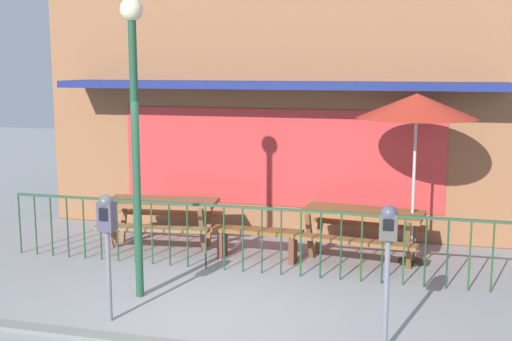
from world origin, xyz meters
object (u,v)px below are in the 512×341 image
picnic_table_left (161,210)px  patio_bench (257,237)px  parking_meter_near (107,224)px  picnic_table_right (362,221)px  patio_umbrella (417,107)px  parking_meter_far (388,239)px  street_lamp (134,105)px

picnic_table_left → patio_bench: size_ratio=1.39×
picnic_table_left → parking_meter_near: (0.65, -3.05, 0.54)m
picnic_table_right → patio_umbrella: patio_umbrella is taller
picnic_table_right → parking_meter_far: parking_meter_far is taller
patio_bench → street_lamp: street_lamp is taller
picnic_table_left → patio_bench: bearing=-10.3°
picnic_table_right → patio_bench: (-1.54, -0.37, -0.26)m
patio_umbrella → street_lamp: street_lamp is taller
picnic_table_left → parking_meter_far: (3.79, -3.03, 0.59)m
picnic_table_left → parking_meter_far: parking_meter_far is taller
picnic_table_right → street_lamp: (-2.60, -2.28, 1.85)m
street_lamp → picnic_table_right: bearing=41.3°
picnic_table_left → parking_meter_far: size_ratio=1.26×
parking_meter_far → street_lamp: size_ratio=0.41×
street_lamp → patio_umbrella: bearing=34.9°
patio_bench → picnic_table_left: bearing=169.7°
patio_bench → parking_meter_far: size_ratio=0.91×
picnic_table_left → patio_umbrella: size_ratio=0.77×
patio_bench → parking_meter_near: parking_meter_near is taller
picnic_table_left → street_lamp: street_lamp is taller
picnic_table_right → parking_meter_near: size_ratio=1.30×
picnic_table_right → parking_meter_far: (0.54, -3.10, 0.59)m
picnic_table_left → parking_meter_near: 3.16m
picnic_table_left → patio_bench: (1.70, -0.31, -0.26)m
street_lamp → picnic_table_left: bearing=106.1°
street_lamp → parking_meter_far: bearing=-14.5°
parking_meter_near → street_lamp: 1.55m
patio_umbrella → patio_bench: bearing=-169.6°
patio_bench → parking_meter_far: bearing=-52.5°
picnic_table_left → picnic_table_right: same height
picnic_table_left → parking_meter_far: 4.89m
patio_umbrella → street_lamp: (-3.34, -2.33, 0.12)m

